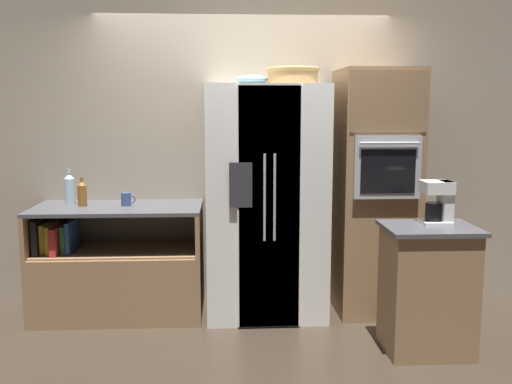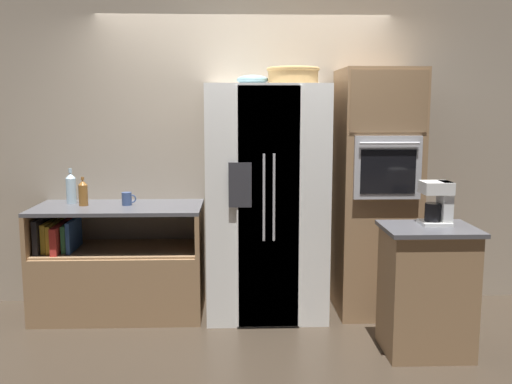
{
  "view_description": "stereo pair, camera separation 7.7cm",
  "coord_description": "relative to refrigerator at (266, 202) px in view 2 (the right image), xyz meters",
  "views": [
    {
      "loc": [
        -0.15,
        -4.56,
        1.72
      ],
      "look_at": [
        0.09,
        -0.03,
        1.04
      ],
      "focal_mm": 40.0,
      "sensor_mm": 36.0,
      "label": 1
    },
    {
      "loc": [
        -0.07,
        -4.56,
        1.72
      ],
      "look_at": [
        0.09,
        -0.03,
        1.04
      ],
      "focal_mm": 40.0,
      "sensor_mm": 36.0,
      "label": 2
    }
  ],
  "objects": [
    {
      "name": "ground_plane",
      "position": [
        -0.18,
        -0.06,
        -0.95
      ],
      "size": [
        20.0,
        20.0,
        0.0
      ],
      "primitive_type": "plane",
      "color": "#382D23"
    },
    {
      "name": "wall_back",
      "position": [
        -0.18,
        0.4,
        0.45
      ],
      "size": [
        12.0,
        0.06,
        2.8
      ],
      "color": "tan",
      "rests_on": "ground_plane"
    },
    {
      "name": "counter_left",
      "position": [
        -1.24,
        0.02,
        -0.61
      ],
      "size": [
        1.37,
        0.68,
        0.92
      ],
      "color": "#93704C",
      "rests_on": "ground_plane"
    },
    {
      "name": "refrigerator",
      "position": [
        0.0,
        0.0,
        0.0
      ],
      "size": [
        0.97,
        0.75,
        1.9
      ],
      "color": "white",
      "rests_on": "ground_plane"
    },
    {
      "name": "wall_oven",
      "position": [
        0.92,
        0.03,
        0.07
      ],
      "size": [
        0.63,
        0.72,
        2.03
      ],
      "color": "#93704C",
      "rests_on": "ground_plane"
    },
    {
      "name": "island_counter",
      "position": [
        1.08,
        -0.82,
        -0.49
      ],
      "size": [
        0.63,
        0.51,
        0.91
      ],
      "color": "#93704C",
      "rests_on": "ground_plane"
    },
    {
      "name": "wicker_basket",
      "position": [
        0.21,
        -0.03,
        1.02
      ],
      "size": [
        0.42,
        0.42,
        0.13
      ],
      "color": "tan",
      "rests_on": "refrigerator"
    },
    {
      "name": "fruit_bowl",
      "position": [
        -0.11,
        0.07,
        0.99
      ],
      "size": [
        0.26,
        0.26,
        0.08
      ],
      "color": "#668C99",
      "rests_on": "refrigerator"
    },
    {
      "name": "bottle_tall",
      "position": [
        -1.63,
        0.16,
        0.1
      ],
      "size": [
        0.08,
        0.08,
        0.3
      ],
      "color": "silver",
      "rests_on": "counter_left"
    },
    {
      "name": "bottle_short",
      "position": [
        -1.5,
        0.05,
        0.08
      ],
      "size": [
        0.07,
        0.07,
        0.24
      ],
      "color": "brown",
      "rests_on": "counter_left"
    },
    {
      "name": "mug",
      "position": [
        -1.15,
        0.06,
        0.02
      ],
      "size": [
        0.12,
        0.08,
        0.11
      ],
      "color": "#384C7A",
      "rests_on": "counter_left"
    },
    {
      "name": "coffee_maker",
      "position": [
        1.16,
        -0.75,
        0.12
      ],
      "size": [
        0.2,
        0.19,
        0.3
      ],
      "color": "white",
      "rests_on": "island_counter"
    }
  ]
}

